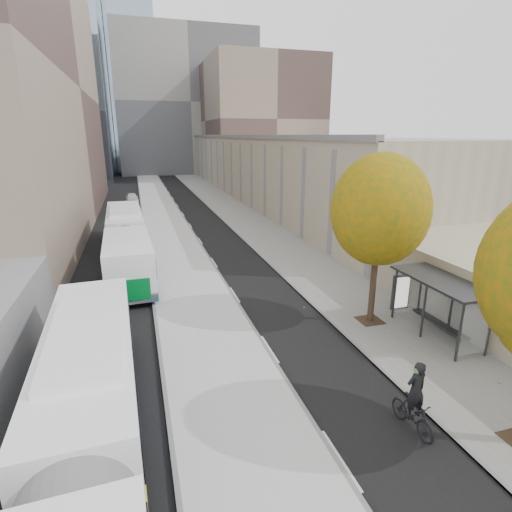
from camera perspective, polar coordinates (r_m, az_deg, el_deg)
name	(u,v)px	position (r m, az deg, el deg)	size (l,w,h in m)	color
bus_platform	(167,229)	(37.62, -12.55, 3.83)	(4.25, 150.00, 0.15)	silver
sidewalk	(251,224)	(38.96, -0.73, 4.63)	(4.75, 150.00, 0.08)	slate
building_tan	(269,162)	(69.28, 1.81, 13.31)	(18.00, 92.00, 8.00)	tan
building_far_block	(185,104)	(98.62, -10.05, 20.54)	(30.00, 18.00, 30.00)	gray
bus_shelter	(445,289)	(18.41, 25.38, -4.26)	(1.90, 4.40, 2.53)	#383A3F
tree_c	(380,210)	(17.91, 17.27, 6.27)	(4.20, 4.20, 7.28)	black
bus_near	(82,469)	(10.27, -23.55, -26.16)	(3.16, 16.92, 2.81)	white
bus_far	(127,239)	(28.44, -18.01, 2.31)	(3.09, 17.21, 2.86)	white
cyclist	(414,405)	(13.12, 21.59, -19.24)	(0.67, 1.79, 2.25)	black
distant_car	(132,198)	(54.06, -17.30, 7.94)	(1.43, 3.56, 1.21)	silver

